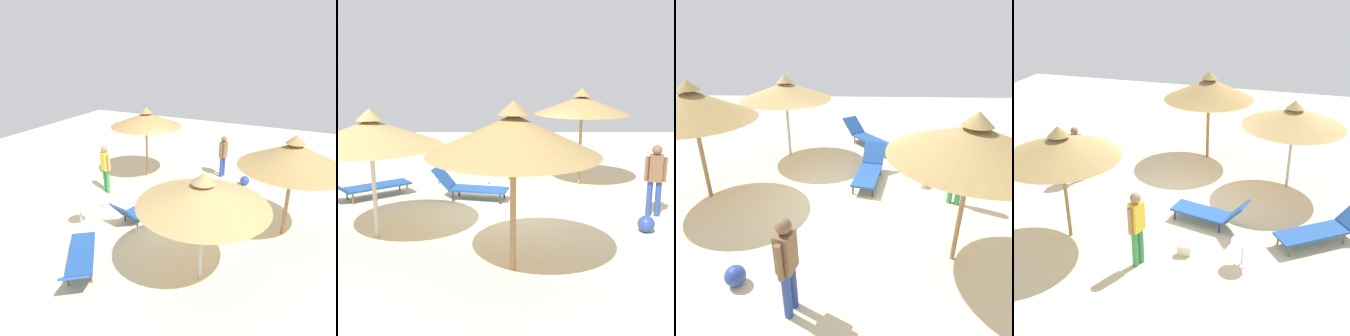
{
  "view_description": "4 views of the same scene",
  "coord_description": "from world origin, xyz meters",
  "views": [
    {
      "loc": [
        3.62,
        -8.24,
        4.95
      ],
      "look_at": [
        -0.46,
        0.34,
        1.18
      ],
      "focal_mm": 33.88,
      "sensor_mm": 36.0,
      "label": 1
    },
    {
      "loc": [
        10.07,
        -0.24,
        3.38
      ],
      "look_at": [
        -0.3,
        -0.16,
        0.92
      ],
      "focal_mm": 47.01,
      "sensor_mm": 36.0,
      "label": 2
    },
    {
      "loc": [
        -0.35,
        6.31,
        3.84
      ],
      "look_at": [
        -0.08,
        -0.03,
        0.85
      ],
      "focal_mm": 32.15,
      "sensor_mm": 36.0,
      "label": 3
    },
    {
      "loc": [
        -9.81,
        -3.04,
        5.89
      ],
      "look_at": [
        -0.2,
        -0.22,
        1.17
      ],
      "focal_mm": 47.18,
      "sensor_mm": 36.0,
      "label": 4
    }
  ],
  "objects": [
    {
      "name": "lounge_chair_far_left",
      "position": [
        -0.73,
        -1.12,
        0.35
      ],
      "size": [
        0.99,
        1.98,
        0.81
      ],
      "color": "#1E478C",
      "rests_on": "ground"
    },
    {
      "name": "person_standing_front",
      "position": [
        -2.69,
        0.02,
        0.99
      ],
      "size": [
        0.44,
        0.31,
        1.72
      ],
      "color": "#338C4C",
      "rests_on": "ground"
    },
    {
      "name": "side_table_round",
      "position": [
        -2.09,
        -2.11,
        0.4
      ],
      "size": [
        0.51,
        0.51,
        0.59
      ],
      "color": "silver",
      "rests_on": "ground"
    },
    {
      "name": "lounge_chair_edge",
      "position": [
        -0.72,
        -3.77,
        0.37
      ],
      "size": [
        1.82,
        2.21,
        0.8
      ],
      "color": "#1E478C",
      "rests_on": "ground"
    },
    {
      "name": "ground",
      "position": [
        0.0,
        0.0,
        -0.05
      ],
      "size": [
        24.0,
        24.0,
        0.1
      ],
      "primitive_type": "cube",
      "color": "beige"
    },
    {
      "name": "beach_ball",
      "position": [
        1.57,
        2.71,
        0.17
      ],
      "size": [
        0.35,
        0.35,
        0.35
      ],
      "primitive_type": "sphere",
      "color": "navy",
      "rests_on": "ground"
    },
    {
      "name": "handbag",
      "position": [
        -2.12,
        -0.83,
        0.14
      ],
      "size": [
        0.17,
        0.31,
        0.4
      ],
      "color": "beige",
      "rests_on": "ground"
    },
    {
      "name": "person_standing_near_left",
      "position": [
        0.56,
        3.18,
        0.94
      ],
      "size": [
        0.28,
        0.47,
        1.64
      ],
      "color": "navy",
      "rests_on": "ground"
    },
    {
      "name": "parasol_umbrella_far_right",
      "position": [
        3.26,
        -0.07,
        2.3
      ],
      "size": [
        2.8,
        2.8,
        2.83
      ],
      "color": "olive",
      "rests_on": "ground"
    },
    {
      "name": "parasol_umbrella_center",
      "position": [
        1.79,
        -2.75,
        2.11
      ],
      "size": [
        2.77,
        2.77,
        2.57
      ],
      "color": "#B2B2B7",
      "rests_on": "ground"
    },
    {
      "name": "parasol_umbrella_near_right",
      "position": [
        -2.14,
        1.95,
        2.28
      ],
      "size": [
        2.66,
        2.66,
        2.74
      ],
      "color": "olive",
      "rests_on": "ground"
    }
  ]
}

